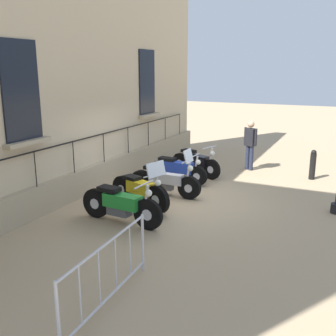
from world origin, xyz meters
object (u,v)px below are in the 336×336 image
at_px(bollard, 313,165).
at_px(pedestrian_standing, 250,142).
at_px(motorcycle_black, 196,163).
at_px(crowd_barrier, 108,272).
at_px(motorcycle_silver, 165,181).
at_px(motorcycle_blue, 177,170).
at_px(motorcycle_green, 121,205).
at_px(motorcycle_yellow, 140,191).

bearing_deg(bollard, pedestrian_standing, 171.19).
relative_size(motorcycle_black, crowd_barrier, 0.81).
relative_size(motorcycle_black, bollard, 2.00).
xyz_separation_m(motorcycle_silver, motorcycle_black, (-0.00, 2.31, 0.02)).
xyz_separation_m(motorcycle_blue, pedestrian_standing, (1.61, 2.59, 0.56)).
bearing_deg(crowd_barrier, motorcycle_green, 118.63).
relative_size(motorcycle_yellow, motorcycle_blue, 0.97).
distance_m(motorcycle_silver, crowd_barrier, 5.37).
bearing_deg(motorcycle_yellow, motorcycle_green, -83.70).
xyz_separation_m(motorcycle_black, bollard, (3.54, 1.19, 0.05)).
bearing_deg(motorcycle_yellow, bollard, 51.91).
relative_size(motorcycle_green, motorcycle_yellow, 1.13).
height_order(motorcycle_silver, bollard, motorcycle_silver).
distance_m(motorcycle_green, bollard, 6.80).
xyz_separation_m(motorcycle_blue, motorcycle_black, (0.20, 1.06, 0.02)).
bearing_deg(bollard, motorcycle_silver, -135.31).
relative_size(motorcycle_green, pedestrian_standing, 1.27).
bearing_deg(motorcycle_black, motorcycle_blue, -100.48).
relative_size(motorcycle_silver, bollard, 2.22).
bearing_deg(bollard, motorcycle_blue, -148.88).
bearing_deg(motorcycle_yellow, motorcycle_blue, 91.44).
height_order(motorcycle_green, crowd_barrier, crowd_barrier).
bearing_deg(motorcycle_green, pedestrian_standing, 76.84).
xyz_separation_m(motorcycle_yellow, bollard, (3.68, 4.70, 0.04)).
relative_size(motorcycle_yellow, bollard, 2.01).
bearing_deg(motorcycle_green, bollard, 58.41).
xyz_separation_m(motorcycle_silver, crowd_barrier, (1.55, -5.14, 0.15)).
bearing_deg(motorcycle_green, motorcycle_black, 89.81).
bearing_deg(crowd_barrier, pedestrian_standing, 90.83).
xyz_separation_m(motorcycle_silver, bollard, (3.54, 3.51, 0.07)).
distance_m(motorcycle_silver, motorcycle_black, 2.31).
relative_size(motorcycle_green, bollard, 2.27).
xyz_separation_m(motorcycle_green, motorcycle_yellow, (-0.12, 1.09, -0.01)).
bearing_deg(motorcycle_black, bollard, 18.62).
relative_size(motorcycle_silver, crowd_barrier, 0.90).
height_order(crowd_barrier, bollard, crowd_barrier).
bearing_deg(motorcycle_silver, pedestrian_standing, 69.75).
bearing_deg(motorcycle_silver, motorcycle_yellow, -96.57).
bearing_deg(crowd_barrier, motorcycle_blue, 105.26).
bearing_deg(pedestrian_standing, crowd_barrier, -89.17).
bearing_deg(motorcycle_black, pedestrian_standing, 47.11).
xyz_separation_m(crowd_barrier, bollard, (2.00, 8.65, -0.08)).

